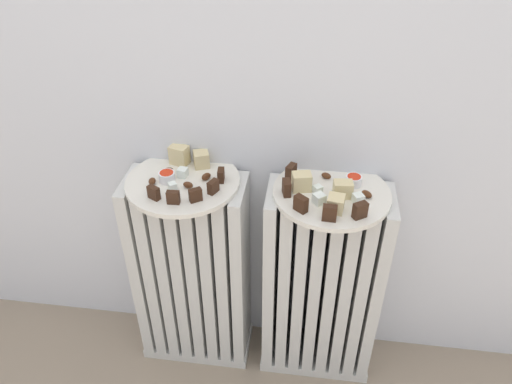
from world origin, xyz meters
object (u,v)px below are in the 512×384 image
Objects in this scene: radiator_right at (321,287)px; plate_right at (332,193)px; radiator_left at (193,275)px; jam_bowl_left at (167,176)px; jam_bowl_right at (354,180)px; plate_left at (183,182)px; fork at (335,187)px.

plate_right is (0.00, 0.00, 0.33)m from radiator_right.
jam_bowl_left is at bearing -164.70° from radiator_left.
radiator_left is at bearing -175.13° from jam_bowl_right.
jam_bowl_left reaches higher than plate_left.
plate_right is at bearing 0.00° from plate_left.
radiator_right is at bearing -0.00° from plate_left.
radiator_left and radiator_right have the same top height.
jam_bowl_right is at bearing 4.87° from plate_left.
radiator_right is 6.96× the size of fork.
plate_right is 7.18× the size of jam_bowl_right.
plate_right is (0.37, 0.00, 0.00)m from plate_left.
jam_bowl_right is 0.05m from fork.
radiator_right is 0.33m from fork.
fork is (-0.04, -0.02, -0.01)m from jam_bowl_right.
plate_left is at bearing -175.13° from jam_bowl_right.
plate_right is 0.07m from jam_bowl_right.
radiator_right is 15.83× the size of jam_bowl_right.
plate_right is at bearing 45.00° from radiator_right.
radiator_right is 15.43× the size of jam_bowl_left.
plate_right is at bearing 0.00° from radiator_left.
radiator_left is 15.43× the size of jam_bowl_left.
plate_left is (-0.37, 0.00, 0.33)m from radiator_right.
plate_right reaches higher than radiator_right.
radiator_right is at bearing -145.22° from jam_bowl_right.
fork is at bearing 61.06° from plate_right.
radiator_left is 2.21× the size of plate_right.
plate_left is 0.42m from jam_bowl_right.
jam_bowl_left is at bearing -178.60° from radiator_right.
plate_left is at bearing 180.00° from radiator_right.
fork is (0.41, 0.02, -0.01)m from jam_bowl_left.
plate_left is at bearing -177.75° from fork.
radiator_left is 0.35m from jam_bowl_left.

